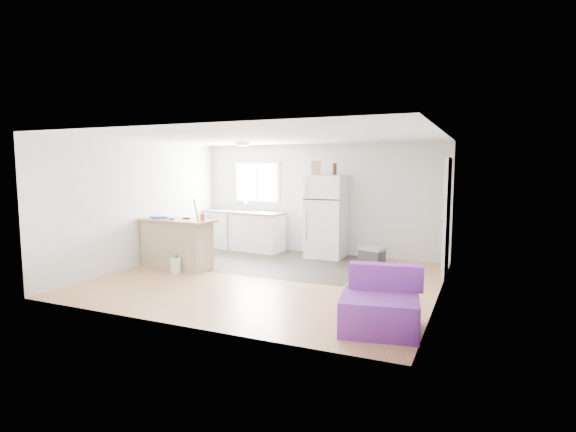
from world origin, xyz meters
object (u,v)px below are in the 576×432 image
object	(u,v)px
peninsula	(177,243)
purple_seat	(381,307)
bottle_right	(335,169)
cleaner_jug	(176,265)
cooler	(372,256)
bottle_left	(334,169)
kitchen_cabinets	(243,230)
blue_tray	(159,217)
mop	(194,259)
refrigerator	(326,216)
red_cup	(203,217)
cardboard_box	(316,168)

from	to	relation	value
peninsula	purple_seat	bearing A→B (deg)	-15.60
peninsula	bottle_right	size ratio (longest dim) A/B	6.27
purple_seat	cleaner_jug	size ratio (longest dim) A/B	3.02
cooler	bottle_left	world-z (taller)	bottle_left
kitchen_cabinets	cleaner_jug	size ratio (longest dim) A/B	6.06
cooler	kitchen_cabinets	bearing A→B (deg)	-170.74
blue_tray	cleaner_jug	bearing A→B (deg)	-28.34
kitchen_cabinets	mop	size ratio (longest dim) A/B	1.51
kitchen_cabinets	peninsula	bearing A→B (deg)	-90.16
refrigerator	bottle_right	xyz separation A→B (m)	(0.17, 0.02, 0.99)
cleaner_jug	mop	distance (m)	0.34
cleaner_jug	bottle_right	world-z (taller)	bottle_right
purple_seat	red_cup	bearing A→B (deg)	145.43
red_cup	bottle_left	distance (m)	2.87
kitchen_cabinets	bottle_left	world-z (taller)	bottle_left
cleaner_jug	cardboard_box	distance (m)	3.46
cleaner_jug	mop	xyz separation A→B (m)	(0.22, 0.24, 0.08)
cleaner_jug	mop	bearing A→B (deg)	31.85
purple_seat	red_cup	distance (m)	4.08
peninsula	refrigerator	world-z (taller)	refrigerator
peninsula	red_cup	world-z (taller)	red_cup
bottle_left	blue_tray	bearing A→B (deg)	-143.95
purple_seat	cardboard_box	xyz separation A→B (m)	(-2.18, 3.67, 1.62)
bottle_right	cardboard_box	bearing A→B (deg)	-167.47
kitchen_cabinets	bottle_right	size ratio (longest dim) A/B	8.16
kitchen_cabinets	bottle_left	xyz separation A→B (m)	(2.23, -0.13, 1.41)
mop	peninsula	bearing A→B (deg)	171.33
cleaner_jug	cardboard_box	world-z (taller)	cardboard_box
refrigerator	cooler	bearing A→B (deg)	-20.04
peninsula	kitchen_cabinets	bearing A→B (deg)	90.05
peninsula	bottle_left	world-z (taller)	bottle_left
purple_seat	cardboard_box	bearing A→B (deg)	110.79
cleaner_jug	bottle_left	distance (m)	3.67
red_cup	kitchen_cabinets	bearing A→B (deg)	99.69
mop	bottle_left	world-z (taller)	bottle_left
refrigerator	red_cup	distance (m)	2.67
mop	cooler	bearing A→B (deg)	40.95
peninsula	mop	world-z (taller)	mop
cleaner_jug	cardboard_box	bearing A→B (deg)	38.30
kitchen_cabinets	mop	bearing A→B (deg)	-77.67
cooler	cardboard_box	distance (m)	2.16
cleaner_jug	red_cup	size ratio (longest dim) A/B	2.81
red_cup	bottle_left	xyz separation A→B (m)	(1.86, 2.01, 0.87)
cardboard_box	kitchen_cabinets	bearing A→B (deg)	175.69
refrigerator	red_cup	xyz separation A→B (m)	(-1.67, -2.07, 0.13)
cleaner_jug	blue_tray	world-z (taller)	blue_tray
blue_tray	peninsula	bearing A→B (deg)	4.63
cooler	purple_seat	world-z (taller)	purple_seat
purple_seat	bottle_left	bearing A→B (deg)	105.95
kitchen_cabinets	cleaner_jug	bearing A→B (deg)	-83.30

